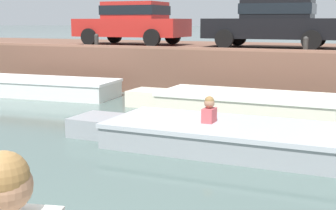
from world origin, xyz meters
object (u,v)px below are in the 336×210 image
(car_leftmost_red, at_px, (133,21))
(mooring_bollard_mid, at_px, (306,44))
(boat_moored_west_white, at_px, (38,87))
(car_left_inner_black, at_px, (274,21))
(motorboat_passing, at_px, (236,137))
(mooring_bollard_west, at_px, (96,40))
(boat_moored_central_cream, at_px, (257,104))

(car_leftmost_red, distance_m, mooring_bollard_mid, 6.70)
(boat_moored_west_white, relative_size, car_left_inner_black, 1.28)
(motorboat_passing, relative_size, car_left_inner_black, 1.46)
(car_left_inner_black, relative_size, mooring_bollard_west, 9.76)
(motorboat_passing, distance_m, mooring_bollard_mid, 5.75)
(boat_moored_central_cream, bearing_deg, car_left_inner_black, 95.83)
(boat_moored_west_white, distance_m, car_left_inner_black, 7.81)
(boat_moored_west_white, relative_size, motorboat_passing, 0.88)
(boat_moored_central_cream, bearing_deg, mooring_bollard_west, 160.05)
(boat_moored_west_white, distance_m, motorboat_passing, 8.16)
(motorboat_passing, relative_size, mooring_bollard_mid, 14.26)
(car_leftmost_red, bearing_deg, motorboat_passing, -51.64)
(boat_moored_west_white, bearing_deg, car_leftmost_red, 70.37)
(mooring_bollard_west, bearing_deg, boat_moored_west_white, -117.47)
(car_left_inner_black, bearing_deg, mooring_bollard_west, -160.64)
(mooring_bollard_mid, bearing_deg, motorboat_passing, -94.69)
(car_leftmost_red, distance_m, car_left_inner_black, 5.13)
(boat_moored_west_white, bearing_deg, mooring_bollard_mid, 13.77)
(boat_moored_central_cream, xyz_separation_m, motorboat_passing, (0.38, -3.40, -0.02))
(car_leftmost_red, height_order, mooring_bollard_mid, car_leftmost_red)
(mooring_bollard_mid, bearing_deg, car_leftmost_red, 163.13)
(motorboat_passing, height_order, mooring_bollard_mid, mooring_bollard_mid)
(car_leftmost_red, xyz_separation_m, mooring_bollard_west, (-0.38, -1.93, -0.61))
(motorboat_passing, bearing_deg, car_left_inner_black, 96.07)
(boat_moored_central_cream, distance_m, car_leftmost_red, 7.18)
(boat_moored_central_cream, distance_m, mooring_bollard_mid, 2.70)
(motorboat_passing, height_order, car_left_inner_black, car_left_inner_black)
(motorboat_passing, distance_m, mooring_bollard_west, 8.52)
(mooring_bollard_mid, bearing_deg, boat_moored_central_cream, -111.21)
(car_leftmost_red, height_order, mooring_bollard_west, car_leftmost_red)
(boat_moored_west_white, relative_size, boat_moored_central_cream, 0.86)
(mooring_bollard_west, height_order, mooring_bollard_mid, same)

